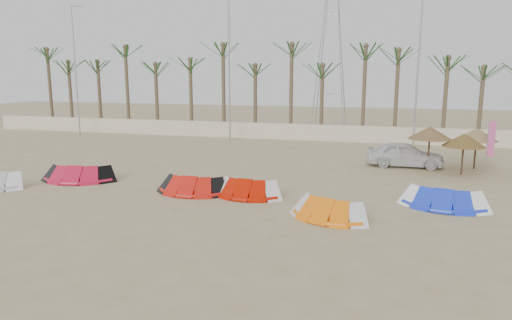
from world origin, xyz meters
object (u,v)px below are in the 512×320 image
(kite_red_right, at_px, (248,186))
(kite_orange, at_px, (329,207))
(kite_blue, at_px, (443,196))
(car, at_px, (405,154))
(kite_red_mid, at_px, (194,183))
(parasol_mid, at_px, (464,140))
(parasol_right, at_px, (477,135))
(parasol_left, at_px, (430,133))
(kite_red_left, at_px, (82,172))

(kite_red_right, relative_size, kite_orange, 0.95)
(kite_orange, bearing_deg, kite_blue, 32.10)
(kite_red_right, xyz_separation_m, car, (6.99, 8.54, 0.32))
(kite_red_right, xyz_separation_m, kite_blue, (8.13, 0.51, 0.00))
(kite_red_mid, xyz_separation_m, kite_orange, (6.34, -2.13, -0.00))
(kite_red_right, xyz_separation_m, parasol_mid, (9.85, 7.10, 1.46))
(kite_red_mid, distance_m, kite_blue, 10.69)
(kite_red_mid, distance_m, parasol_right, 16.20)
(kite_orange, xyz_separation_m, car, (3.19, 10.75, 0.32))
(parasol_left, bearing_deg, kite_orange, -113.68)
(kite_red_mid, xyz_separation_m, parasol_right, (13.35, 9.06, 1.55))
(kite_red_left, height_order, car, car)
(kite_red_right, relative_size, parasol_mid, 1.43)
(kite_orange, distance_m, car, 11.22)
(kite_red_right, bearing_deg, kite_red_mid, -178.16)
(kite_blue, height_order, parasol_left, parasol_left)
(kite_red_right, bearing_deg, parasol_mid, 35.80)
(kite_blue, height_order, parasol_right, parasol_right)
(kite_red_left, height_order, parasol_right, parasol_right)
(kite_blue, relative_size, car, 0.83)
(kite_red_right, bearing_deg, kite_blue, 3.56)
(kite_red_left, distance_m, parasol_right, 21.56)
(kite_orange, distance_m, parasol_mid, 11.21)
(car, bearing_deg, parasol_left, -119.69)
(kite_blue, distance_m, parasol_left, 7.53)
(kite_red_left, distance_m, kite_blue, 17.16)
(kite_red_mid, height_order, parasol_left, parasol_left)
(parasol_left, distance_m, parasol_mid, 1.82)
(kite_blue, distance_m, car, 8.12)
(parasol_left, height_order, car, parasol_left)
(kite_blue, distance_m, parasol_right, 9.02)
(kite_red_mid, relative_size, kite_orange, 0.97)
(kite_red_left, bearing_deg, car, 26.11)
(kite_orange, distance_m, parasol_left, 11.11)
(kite_blue, bearing_deg, car, 98.11)
(kite_blue, bearing_deg, parasol_right, 72.47)
(kite_red_left, height_order, kite_orange, same)
(kite_red_mid, distance_m, parasol_mid, 14.40)
(kite_red_left, xyz_separation_m, kite_orange, (12.83, -2.90, -0.00))
(kite_red_left, distance_m, parasol_left, 18.74)
(parasol_left, relative_size, parasol_right, 1.07)
(kite_red_mid, relative_size, kite_red_right, 1.02)
(parasol_mid, distance_m, parasol_right, 2.10)
(kite_blue, relative_size, parasol_right, 1.53)
(kite_red_mid, bearing_deg, kite_red_right, 1.84)
(kite_red_left, distance_m, kite_orange, 13.15)
(kite_orange, relative_size, parasol_mid, 1.51)
(kite_red_mid, relative_size, car, 0.76)
(kite_red_mid, bearing_deg, parasol_left, 36.41)
(kite_red_mid, height_order, parasol_right, parasol_right)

